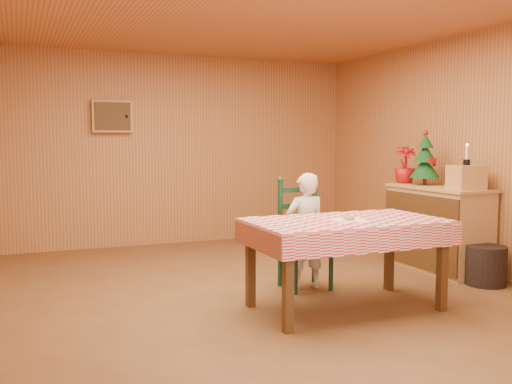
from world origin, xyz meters
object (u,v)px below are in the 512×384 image
(crate, at_px, (466,177))
(storage_bin, at_px, (486,265))
(dining_table, at_px, (346,229))
(ladder_chair, at_px, (303,236))
(shelf_unit, at_px, (438,228))
(christmas_tree, at_px, (425,160))
(seated_child, at_px, (305,231))

(crate, bearing_deg, storage_bin, -92.59)
(dining_table, bearing_deg, crate, 15.33)
(ladder_chair, bearing_deg, shelf_unit, 2.93)
(dining_table, relative_size, crate, 5.52)
(shelf_unit, relative_size, christmas_tree, 2.00)
(shelf_unit, bearing_deg, ladder_chair, -177.07)
(crate, bearing_deg, christmas_tree, 90.00)
(seated_child, xyz_separation_m, storage_bin, (1.72, -0.58, -0.37))
(dining_table, distance_m, seated_child, 0.74)
(seated_child, relative_size, crate, 3.75)
(shelf_unit, height_order, storage_bin, shelf_unit)
(ladder_chair, bearing_deg, storage_bin, -20.44)
(storage_bin, bearing_deg, ladder_chair, 159.56)
(ladder_chair, xyz_separation_m, christmas_tree, (1.73, 0.34, 0.71))
(shelf_unit, bearing_deg, seated_child, -175.19)
(ladder_chair, xyz_separation_m, crate, (1.73, -0.31, 0.55))
(shelf_unit, xyz_separation_m, crate, (0.01, -0.40, 0.59))
(shelf_unit, height_order, christmas_tree, christmas_tree)
(seated_child, height_order, storage_bin, seated_child)
(shelf_unit, distance_m, crate, 0.71)
(ladder_chair, distance_m, christmas_tree, 1.90)
(seated_child, bearing_deg, storage_bin, 161.24)
(crate, bearing_deg, dining_table, -164.67)
(christmas_tree, bearing_deg, storage_bin, -90.87)
(shelf_unit, bearing_deg, christmas_tree, 88.02)
(crate, distance_m, storage_bin, 0.92)
(seated_child, bearing_deg, crate, 171.65)
(dining_table, xyz_separation_m, crate, (1.73, 0.48, 0.37))
(ladder_chair, distance_m, shelf_unit, 1.73)
(seated_child, height_order, shelf_unit, seated_child)
(shelf_unit, bearing_deg, dining_table, -153.10)
(seated_child, xyz_separation_m, crate, (1.73, -0.25, 0.49))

